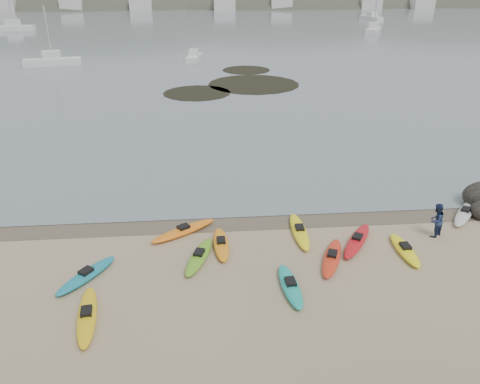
{
  "coord_description": "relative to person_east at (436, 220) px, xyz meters",
  "views": [
    {
      "loc": [
        -1.86,
        -21.55,
        11.73
      ],
      "look_at": [
        0.0,
        0.0,
        1.5
      ],
      "focal_mm": 35.0,
      "sensor_mm": 36.0,
      "label": 1
    }
  ],
  "objects": [
    {
      "name": "wet_sand",
      "position": [
        -9.27,
        2.35,
        -0.86
      ],
      "size": [
        60.0,
        60.0,
        0.0
      ],
      "primitive_type": "plane",
      "color": "brown",
      "rests_on": "ground"
    },
    {
      "name": "ground",
      "position": [
        -9.27,
        2.65,
        -0.87
      ],
      "size": [
        600.0,
        600.0,
        0.0
      ],
      "primitive_type": "plane",
      "color": "tan",
      "rests_on": "ground"
    },
    {
      "name": "kayaks",
      "position": [
        -9.22,
        -1.34,
        -0.7
      ],
      "size": [
        25.81,
        10.06,
        0.34
      ],
      "color": "red",
      "rests_on": "ground"
    },
    {
      "name": "person_east",
      "position": [
        0.0,
        0.0,
        0.0
      ],
      "size": [
        1.06,
        1.02,
        1.73
      ],
      "primitive_type": "imported",
      "rotation": [
        0.0,
        0.0,
        3.74
      ],
      "color": "navy",
      "rests_on": "ground"
    },
    {
      "name": "kelp_mats",
      "position": [
        -6.65,
        35.09,
        -0.84
      ],
      "size": [
        15.3,
        18.92,
        0.04
      ],
      "color": "black",
      "rests_on": "water"
    },
    {
      "name": "far_town",
      "position": [
        -3.27,
        147.65,
        1.13
      ],
      "size": [
        199.0,
        5.0,
        4.0
      ],
      "color": "beige",
      "rests_on": "ground"
    },
    {
      "name": "far_hills",
      "position": [
        30.11,
        196.62,
        -16.79
      ],
      "size": [
        550.0,
        135.0,
        80.0
      ],
      "color": "#384235",
      "rests_on": "ground"
    },
    {
      "name": "moored_boats",
      "position": [
        -10.17,
        82.04,
        -0.32
      ],
      "size": [
        92.76,
        67.05,
        1.23
      ],
      "color": "silver",
      "rests_on": "ground"
    }
  ]
}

